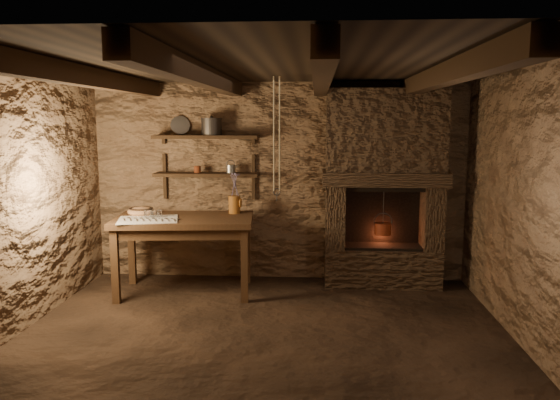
# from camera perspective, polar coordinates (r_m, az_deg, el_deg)

# --- Properties ---
(floor) EXTENTS (4.50, 4.50, 0.00)m
(floor) POSITION_cam_1_polar(r_m,az_deg,el_deg) (5.02, -1.82, -14.46)
(floor) COLOR black
(floor) RESTS_ON ground
(back_wall) EXTENTS (4.50, 0.04, 2.40)m
(back_wall) POSITION_cam_1_polar(r_m,az_deg,el_deg) (6.67, -0.17, 1.92)
(back_wall) COLOR brown
(back_wall) RESTS_ON floor
(front_wall) EXTENTS (4.50, 0.04, 2.40)m
(front_wall) POSITION_cam_1_polar(r_m,az_deg,el_deg) (2.75, -6.08, -7.45)
(front_wall) COLOR brown
(front_wall) RESTS_ON floor
(left_wall) EXTENTS (0.04, 4.00, 2.40)m
(left_wall) POSITION_cam_1_polar(r_m,az_deg,el_deg) (5.40, -26.39, -0.48)
(left_wall) COLOR brown
(left_wall) RESTS_ON floor
(right_wall) EXTENTS (0.04, 4.00, 2.40)m
(right_wall) POSITION_cam_1_polar(r_m,az_deg,el_deg) (5.00, 24.74, -1.02)
(right_wall) COLOR brown
(right_wall) RESTS_ON floor
(ceiling) EXTENTS (4.50, 4.00, 0.04)m
(ceiling) POSITION_cam_1_polar(r_m,az_deg,el_deg) (4.65, -1.96, 13.93)
(ceiling) COLOR black
(ceiling) RESTS_ON back_wall
(beam_far_left) EXTENTS (0.14, 3.95, 0.16)m
(beam_far_left) POSITION_cam_1_polar(r_m,az_deg,el_deg) (5.02, -19.64, 12.02)
(beam_far_left) COLOR black
(beam_far_left) RESTS_ON ceiling
(beam_mid_left) EXTENTS (0.14, 3.95, 0.16)m
(beam_mid_left) POSITION_cam_1_polar(r_m,az_deg,el_deg) (4.72, -8.16, 12.68)
(beam_mid_left) COLOR black
(beam_mid_left) RESTS_ON ceiling
(beam_mid_right) EXTENTS (0.14, 3.95, 0.16)m
(beam_mid_right) POSITION_cam_1_polar(r_m,az_deg,el_deg) (4.62, 4.38, 12.83)
(beam_mid_right) COLOR black
(beam_mid_right) RESTS_ON ceiling
(beam_far_right) EXTENTS (0.14, 3.95, 0.16)m
(beam_far_right) POSITION_cam_1_polar(r_m,az_deg,el_deg) (4.74, 16.87, 12.40)
(beam_far_right) COLOR black
(beam_far_right) RESTS_ON ceiling
(shelf_lower) EXTENTS (1.25, 0.30, 0.04)m
(shelf_lower) POSITION_cam_1_polar(r_m,az_deg,el_deg) (6.61, -7.65, 2.66)
(shelf_lower) COLOR black
(shelf_lower) RESTS_ON back_wall
(shelf_upper) EXTENTS (1.25, 0.30, 0.04)m
(shelf_upper) POSITION_cam_1_polar(r_m,az_deg,el_deg) (6.58, -7.73, 6.56)
(shelf_upper) COLOR black
(shelf_upper) RESTS_ON back_wall
(hearth) EXTENTS (1.43, 0.51, 2.30)m
(hearth) POSITION_cam_1_polar(r_m,az_deg,el_deg) (6.46, 10.81, 1.80)
(hearth) COLOR #38281C
(hearth) RESTS_ON floor
(work_table) EXTENTS (1.60, 1.01, 0.87)m
(work_table) POSITION_cam_1_polar(r_m,az_deg,el_deg) (6.28, -9.90, -5.39)
(work_table) COLOR #382213
(work_table) RESTS_ON floor
(linen_cloth) EXTENTS (0.73, 0.64, 0.01)m
(linen_cloth) POSITION_cam_1_polar(r_m,az_deg,el_deg) (6.10, -13.62, -1.99)
(linen_cloth) COLOR silver
(linen_cloth) RESTS_ON work_table
(pewter_cutlery_row) EXTENTS (0.56, 0.32, 0.01)m
(pewter_cutlery_row) POSITION_cam_1_polar(r_m,az_deg,el_deg) (6.08, -13.69, -1.93)
(pewter_cutlery_row) COLOR gray
(pewter_cutlery_row) RESTS_ON linen_cloth
(drinking_glasses) EXTENTS (0.20, 0.06, 0.08)m
(drinking_glasses) POSITION_cam_1_polar(r_m,az_deg,el_deg) (6.21, -13.13, -1.39)
(drinking_glasses) COLOR silver
(drinking_glasses) RESTS_ON linen_cloth
(stoneware_jug) EXTENTS (0.17, 0.17, 0.48)m
(stoneware_jug) POSITION_cam_1_polar(r_m,az_deg,el_deg) (6.34, -4.77, 0.42)
(stoneware_jug) COLOR brown
(stoneware_jug) RESTS_ON work_table
(wooden_bowl) EXTENTS (0.34, 0.34, 0.11)m
(wooden_bowl) POSITION_cam_1_polar(r_m,az_deg,el_deg) (6.45, -14.30, -1.17)
(wooden_bowl) COLOR #A67148
(wooden_bowl) RESTS_ON work_table
(iron_stockpot) EXTENTS (0.30, 0.30, 0.18)m
(iron_stockpot) POSITION_cam_1_polar(r_m,az_deg,el_deg) (6.57, -7.16, 7.53)
(iron_stockpot) COLOR #2D2A28
(iron_stockpot) RESTS_ON shelf_upper
(tin_pan) EXTENTS (0.25, 0.17, 0.23)m
(tin_pan) POSITION_cam_1_polar(r_m,az_deg,el_deg) (6.75, -10.39, 7.69)
(tin_pan) COLOR gray
(tin_pan) RESTS_ON shelf_upper
(small_kettle) EXTENTS (0.16, 0.13, 0.15)m
(small_kettle) POSITION_cam_1_polar(r_m,az_deg,el_deg) (6.55, -5.17, 3.26)
(small_kettle) COLOR gray
(small_kettle) RESTS_ON shelf_lower
(rusty_tin) EXTENTS (0.10, 0.10, 0.08)m
(rusty_tin) POSITION_cam_1_polar(r_m,az_deg,el_deg) (6.63, -8.63, 3.18)
(rusty_tin) COLOR #5A2312
(rusty_tin) RESTS_ON shelf_lower
(red_pot) EXTENTS (0.22, 0.21, 0.54)m
(red_pot) POSITION_cam_1_polar(r_m,az_deg,el_deg) (6.50, 10.70, -2.87)
(red_pot) COLOR maroon
(red_pot) RESTS_ON hearth
(hanging_ropes) EXTENTS (0.08, 0.08, 1.20)m
(hanging_ropes) POSITION_cam_1_polar(r_m,az_deg,el_deg) (5.67, -0.35, 6.87)
(hanging_ropes) COLOR #C7B78C
(hanging_ropes) RESTS_ON ceiling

